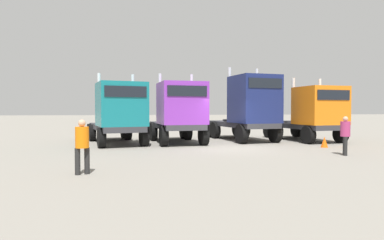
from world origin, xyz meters
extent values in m
plane|color=gray|center=(0.00, 0.00, 0.00)|extent=(200.00, 200.00, 0.00)
cube|color=#333338|center=(-5.89, 3.94, 0.93)|extent=(3.50, 6.70, 0.30)
cube|color=#14727A|center=(-5.47, 2.03, 2.22)|extent=(2.87, 2.93, 2.29)
cube|color=black|center=(-5.21, 0.80, 2.84)|extent=(2.06, 0.48, 0.55)
cylinder|color=silver|center=(-4.84, 3.59, 2.52)|extent=(0.21, 0.21, 2.89)
cylinder|color=silver|center=(-6.70, 3.18, 2.52)|extent=(0.21, 0.21, 2.89)
cylinder|color=#333338|center=(-6.19, 5.31, 1.14)|extent=(1.31, 1.31, 0.12)
cylinder|color=black|center=(-4.28, 1.74, 0.51)|extent=(0.56, 1.08, 1.03)
cylinder|color=black|center=(-6.43, 1.27, 0.51)|extent=(0.56, 1.08, 1.03)
cylinder|color=black|center=(-5.15, 5.73, 0.51)|extent=(0.56, 1.08, 1.03)
cylinder|color=black|center=(-7.30, 5.26, 0.51)|extent=(0.56, 1.08, 1.03)
cylinder|color=black|center=(-5.38, 6.80, 0.51)|extent=(0.56, 1.08, 1.03)
cylinder|color=black|center=(-7.53, 6.34, 0.51)|extent=(0.56, 1.08, 1.03)
cube|color=#333338|center=(-2.37, 3.67, 1.00)|extent=(2.69, 5.86, 0.30)
cube|color=purple|center=(-2.23, 2.06, 2.29)|extent=(2.61, 2.66, 2.28)
cube|color=black|center=(-2.12, 0.82, 2.90)|extent=(2.10, 0.23, 0.55)
cylinder|color=silver|center=(-1.40, 3.51, 2.59)|extent=(0.20, 0.20, 2.88)
cylinder|color=silver|center=(-3.29, 3.35, 2.59)|extent=(0.20, 0.20, 2.88)
cylinder|color=#333338|center=(-2.48, 4.92, 1.21)|extent=(1.19, 1.19, 0.12)
cylinder|color=black|center=(-1.08, 1.63, 0.55)|extent=(0.45, 1.13, 1.10)
cylinder|color=black|center=(-3.27, 1.43, 0.55)|extent=(0.45, 1.13, 1.10)
cylinder|color=black|center=(-1.38, 5.01, 0.55)|extent=(0.45, 1.13, 1.10)
cylinder|color=black|center=(-3.57, 4.81, 0.55)|extent=(0.45, 1.13, 1.10)
cylinder|color=black|center=(-1.48, 6.10, 0.55)|extent=(0.45, 1.13, 1.10)
cylinder|color=black|center=(-3.67, 5.91, 0.55)|extent=(0.45, 1.13, 1.10)
cube|color=#333338|center=(1.94, 4.54, 1.01)|extent=(3.08, 6.41, 0.30)
cube|color=navy|center=(2.21, 2.72, 2.55)|extent=(2.74, 2.79, 2.78)
cube|color=black|center=(2.39, 1.48, 3.41)|extent=(2.08, 0.35, 0.55)
cylinder|color=silver|center=(2.95, 4.22, 2.85)|extent=(0.20, 0.20, 3.38)
cylinder|color=silver|center=(1.07, 3.94, 2.85)|extent=(0.20, 0.20, 3.38)
cylinder|color=#333338|center=(1.74, 5.88, 1.22)|extent=(1.25, 1.25, 0.12)
cylinder|color=black|center=(3.38, 2.35, 0.55)|extent=(0.51, 1.15, 1.11)
cylinder|color=black|center=(1.20, 2.03, 0.55)|extent=(0.51, 1.15, 1.11)
cylinder|color=black|center=(2.81, 6.17, 0.55)|extent=(0.51, 1.15, 1.11)
cylinder|color=black|center=(0.63, 5.84, 0.55)|extent=(0.51, 1.15, 1.11)
cylinder|color=black|center=(2.64, 7.25, 0.55)|extent=(0.51, 1.15, 1.11)
cylinder|color=black|center=(0.47, 6.93, 0.55)|extent=(0.51, 1.15, 1.11)
cube|color=#333338|center=(5.74, 3.50, 0.92)|extent=(2.79, 5.87, 0.30)
cube|color=orange|center=(5.92, 1.83, 2.17)|extent=(2.63, 2.54, 2.20)
cube|color=black|center=(6.05, 0.67, 2.75)|extent=(2.09, 0.26, 0.55)
cylinder|color=silver|center=(6.73, 3.23, 2.47)|extent=(0.20, 0.20, 2.80)
cylinder|color=silver|center=(4.84, 3.02, 2.47)|extent=(0.20, 0.20, 2.80)
cylinder|color=#333338|center=(5.61, 4.75, 1.13)|extent=(1.21, 1.21, 0.12)
cylinder|color=black|center=(7.06, 1.50, 0.51)|extent=(0.46, 1.05, 1.02)
cylinder|color=black|center=(4.88, 1.27, 0.51)|extent=(0.46, 1.05, 1.02)
cylinder|color=black|center=(6.71, 4.85, 0.51)|extent=(0.46, 1.05, 1.02)
cylinder|color=black|center=(4.52, 4.62, 0.51)|extent=(0.46, 1.05, 1.02)
cylinder|color=black|center=(6.59, 5.94, 0.51)|extent=(0.46, 1.05, 1.02)
cylinder|color=black|center=(4.40, 5.71, 0.51)|extent=(0.46, 1.05, 1.02)
cylinder|color=#242424|center=(-6.31, -5.76, 0.40)|extent=(0.21, 0.21, 0.80)
cylinder|color=#242424|center=(-6.57, -5.87, 0.40)|extent=(0.21, 0.21, 0.80)
cylinder|color=orange|center=(-6.44, -5.81, 1.12)|extent=(0.52, 0.52, 0.64)
sphere|color=tan|center=(-6.44, -5.81, 1.55)|extent=(0.22, 0.22, 0.22)
cylinder|color=black|center=(4.07, -3.25, 0.40)|extent=(0.22, 0.22, 0.81)
cylinder|color=black|center=(3.93, -3.49, 0.40)|extent=(0.22, 0.22, 0.81)
cylinder|color=#AB3367|center=(4.00, -3.37, 1.12)|extent=(0.54, 0.54, 0.64)
sphere|color=tan|center=(4.00, -3.37, 1.55)|extent=(0.22, 0.22, 0.22)
cone|color=#F2590C|center=(4.81, -0.49, 0.28)|extent=(0.36, 0.36, 0.56)
camera|label=1|loc=(-5.03, -16.48, 1.97)|focal=31.99mm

